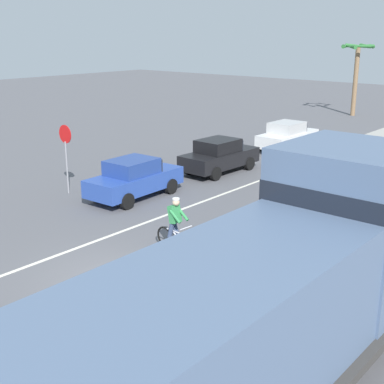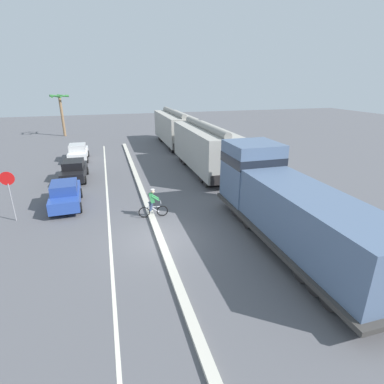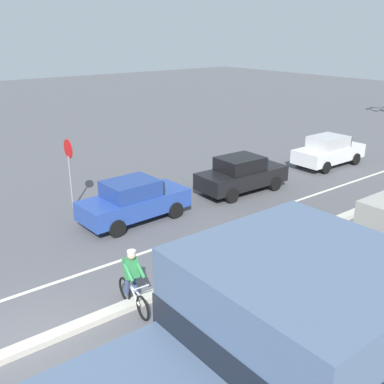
{
  "view_description": "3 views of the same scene",
  "coord_description": "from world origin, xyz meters",
  "px_view_note": "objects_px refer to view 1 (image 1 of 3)",
  "views": [
    {
      "loc": [
        10.38,
        -8.74,
        6.5
      ],
      "look_at": [
        -0.37,
        3.97,
        1.5
      ],
      "focal_mm": 50.0,
      "sensor_mm": 36.0,
      "label": 1
    },
    {
      "loc": [
        -2.12,
        -13.23,
        7.52
      ],
      "look_at": [
        2.31,
        2.06,
        1.52
      ],
      "focal_mm": 28.0,
      "sensor_mm": 36.0,
      "label": 2
    },
    {
      "loc": [
        8.93,
        -2.34,
        6.87
      ],
      "look_at": [
        -4.2,
        7.92,
        0.84
      ],
      "focal_mm": 42.0,
      "sensor_mm": 36.0,
      "label": 3
    }
  ],
  "objects_px": {
    "parked_car_blue": "(134,178)",
    "parked_car_white": "(287,136)",
    "locomotive": "(256,313)",
    "stop_sign": "(66,146)",
    "palm_tree_near": "(357,60)",
    "cyclist": "(175,226)",
    "parked_car_black": "(219,156)"
  },
  "relations": [
    {
      "from": "parked_car_blue",
      "to": "cyclist",
      "type": "distance_m",
      "value": 5.84
    },
    {
      "from": "parked_car_black",
      "to": "cyclist",
      "type": "height_order",
      "value": "cyclist"
    },
    {
      "from": "cyclist",
      "to": "palm_tree_near",
      "type": "height_order",
      "value": "palm_tree_near"
    },
    {
      "from": "locomotive",
      "to": "parked_car_black",
      "type": "distance_m",
      "value": 16.69
    },
    {
      "from": "cyclist",
      "to": "palm_tree_near",
      "type": "relative_size",
      "value": 0.3
    },
    {
      "from": "parked_car_white",
      "to": "palm_tree_near",
      "type": "bearing_deg",
      "value": 100.43
    },
    {
      "from": "stop_sign",
      "to": "parked_car_blue",
      "type": "bearing_deg",
      "value": 27.24
    },
    {
      "from": "locomotive",
      "to": "parked_car_blue",
      "type": "distance_m",
      "value": 13.06
    },
    {
      "from": "locomotive",
      "to": "parked_car_blue",
      "type": "xyz_separation_m",
      "value": [
        -10.75,
        7.35,
        -0.98
      ]
    },
    {
      "from": "parked_car_blue",
      "to": "stop_sign",
      "type": "relative_size",
      "value": 1.48
    },
    {
      "from": "locomotive",
      "to": "parked_car_black",
      "type": "bearing_deg",
      "value": 129.58
    },
    {
      "from": "cyclist",
      "to": "palm_tree_near",
      "type": "distance_m",
      "value": 31.21
    },
    {
      "from": "parked_car_blue",
      "to": "parked_car_white",
      "type": "height_order",
      "value": "same"
    },
    {
      "from": "stop_sign",
      "to": "palm_tree_near",
      "type": "distance_m",
      "value": 28.41
    },
    {
      "from": "cyclist",
      "to": "parked_car_white",
      "type": "bearing_deg",
      "value": 108.22
    },
    {
      "from": "stop_sign",
      "to": "palm_tree_near",
      "type": "bearing_deg",
      "value": 90.27
    },
    {
      "from": "parked_car_white",
      "to": "cyclist",
      "type": "distance_m",
      "value": 15.84
    },
    {
      "from": "parked_car_blue",
      "to": "cyclist",
      "type": "xyz_separation_m",
      "value": [
        4.98,
        -3.05,
        0.0
      ]
    },
    {
      "from": "stop_sign",
      "to": "parked_car_black",
      "type": "bearing_deg",
      "value": 68.21
    },
    {
      "from": "parked_car_blue",
      "to": "palm_tree_near",
      "type": "bearing_deg",
      "value": 95.78
    },
    {
      "from": "palm_tree_near",
      "to": "parked_car_blue",
      "type": "bearing_deg",
      "value": -84.22
    },
    {
      "from": "parked_car_blue",
      "to": "stop_sign",
      "type": "xyz_separation_m",
      "value": [
        -2.59,
        -1.34,
        1.21
      ]
    },
    {
      "from": "locomotive",
      "to": "stop_sign",
      "type": "distance_m",
      "value": 14.64
    },
    {
      "from": "parked_car_white",
      "to": "locomotive",
      "type": "bearing_deg",
      "value": -61.01
    },
    {
      "from": "parked_car_black",
      "to": "cyclist",
      "type": "bearing_deg",
      "value": -60.43
    },
    {
      "from": "locomotive",
      "to": "stop_sign",
      "type": "relative_size",
      "value": 4.03
    },
    {
      "from": "parked_car_black",
      "to": "parked_car_white",
      "type": "relative_size",
      "value": 1.01
    },
    {
      "from": "parked_car_black",
      "to": "locomotive",
      "type": "bearing_deg",
      "value": -50.42
    },
    {
      "from": "parked_car_blue",
      "to": "palm_tree_near",
      "type": "distance_m",
      "value": 27.35
    },
    {
      "from": "parked_car_black",
      "to": "stop_sign",
      "type": "relative_size",
      "value": 1.47
    },
    {
      "from": "stop_sign",
      "to": "parked_car_white",
      "type": "bearing_deg",
      "value": 78.87
    },
    {
      "from": "locomotive",
      "to": "parked_car_black",
      "type": "height_order",
      "value": "locomotive"
    }
  ]
}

